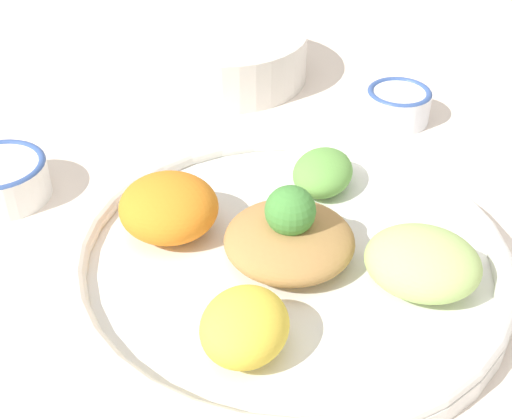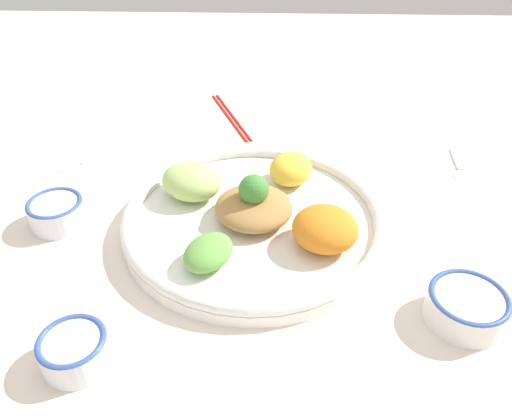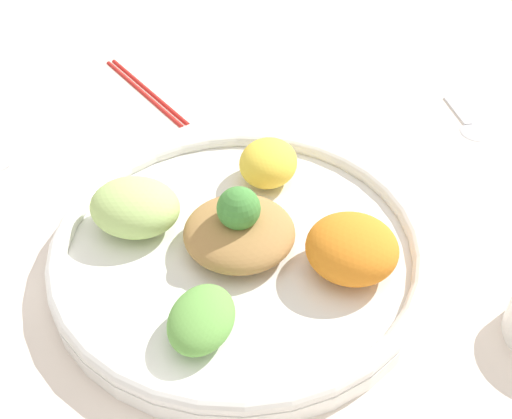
{
  "view_description": "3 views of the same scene",
  "coord_description": "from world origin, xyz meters",
  "px_view_note": "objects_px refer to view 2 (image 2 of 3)",
  "views": [
    {
      "loc": [
        0.48,
        -0.13,
        0.45
      ],
      "look_at": [
        -0.01,
        -0.04,
        0.08
      ],
      "focal_mm": 50.0,
      "sensor_mm": 36.0,
      "label": 1
    },
    {
      "loc": [
        -0.63,
        -0.03,
        0.5
      ],
      "look_at": [
        -0.01,
        -0.01,
        0.04
      ],
      "focal_mm": 35.0,
      "sensor_mm": 36.0,
      "label": 2
    },
    {
      "loc": [
        -0.46,
        0.08,
        0.48
      ],
      "look_at": [
        0.03,
        -0.04,
        0.03
      ],
      "focal_mm": 42.0,
      "sensor_mm": 36.0,
      "label": 3
    }
  ],
  "objects_px": {
    "sauce_bowl_dark": "(74,349)",
    "serving_spoon_main": "(461,169)",
    "chopsticks_pair_near": "(231,116)",
    "salad_platter": "(255,215)",
    "serving_spoon_extra": "(83,162)",
    "rice_bowl_blue": "(56,212)",
    "sauce_bowl_red": "(466,306)"
  },
  "relations": [
    {
      "from": "sauce_bowl_dark",
      "to": "serving_spoon_main",
      "type": "distance_m",
      "value": 0.73
    },
    {
      "from": "chopsticks_pair_near",
      "to": "serving_spoon_main",
      "type": "xyz_separation_m",
      "value": [
        -0.21,
        -0.44,
        -0.0
      ]
    },
    {
      "from": "chopsticks_pair_near",
      "to": "salad_platter",
      "type": "bearing_deg",
      "value": -12.7
    },
    {
      "from": "salad_platter",
      "to": "serving_spoon_extra",
      "type": "bearing_deg",
      "value": 61.33
    },
    {
      "from": "rice_bowl_blue",
      "to": "chopsticks_pair_near",
      "type": "height_order",
      "value": "rice_bowl_blue"
    },
    {
      "from": "rice_bowl_blue",
      "to": "serving_spoon_main",
      "type": "height_order",
      "value": "rice_bowl_blue"
    },
    {
      "from": "salad_platter",
      "to": "sauce_bowl_dark",
      "type": "xyz_separation_m",
      "value": [
        -0.26,
        0.2,
        -0.0
      ]
    },
    {
      "from": "sauce_bowl_red",
      "to": "rice_bowl_blue",
      "type": "bearing_deg",
      "value": 73.24
    },
    {
      "from": "rice_bowl_blue",
      "to": "salad_platter",
      "type": "bearing_deg",
      "value": -89.72
    },
    {
      "from": "rice_bowl_blue",
      "to": "chopsticks_pair_near",
      "type": "distance_m",
      "value": 0.46
    },
    {
      "from": "salad_platter",
      "to": "rice_bowl_blue",
      "type": "height_order",
      "value": "salad_platter"
    },
    {
      "from": "sauce_bowl_red",
      "to": "sauce_bowl_dark",
      "type": "relative_size",
      "value": 1.24
    },
    {
      "from": "salad_platter",
      "to": "sauce_bowl_dark",
      "type": "distance_m",
      "value": 0.33
    },
    {
      "from": "rice_bowl_blue",
      "to": "chopsticks_pair_near",
      "type": "relative_size",
      "value": 0.38
    },
    {
      "from": "salad_platter",
      "to": "sauce_bowl_dark",
      "type": "relative_size",
      "value": 5.09
    },
    {
      "from": "serving_spoon_main",
      "to": "serving_spoon_extra",
      "type": "height_order",
      "value": "same"
    },
    {
      "from": "salad_platter",
      "to": "sauce_bowl_red",
      "type": "bearing_deg",
      "value": -123.05
    },
    {
      "from": "sauce_bowl_dark",
      "to": "serving_spoon_main",
      "type": "height_order",
      "value": "sauce_bowl_dark"
    },
    {
      "from": "chopsticks_pair_near",
      "to": "serving_spoon_main",
      "type": "distance_m",
      "value": 0.49
    },
    {
      "from": "serving_spoon_main",
      "to": "chopsticks_pair_near",
      "type": "bearing_deg",
      "value": 69.7
    },
    {
      "from": "serving_spoon_main",
      "to": "serving_spoon_extra",
      "type": "bearing_deg",
      "value": 94.54
    },
    {
      "from": "chopsticks_pair_near",
      "to": "serving_spoon_extra",
      "type": "height_order",
      "value": "chopsticks_pair_near"
    },
    {
      "from": "sauce_bowl_red",
      "to": "serving_spoon_main",
      "type": "distance_m",
      "value": 0.38
    },
    {
      "from": "sauce_bowl_red",
      "to": "serving_spoon_extra",
      "type": "xyz_separation_m",
      "value": [
        0.36,
        0.61,
        -0.02
      ]
    },
    {
      "from": "salad_platter",
      "to": "serving_spoon_extra",
      "type": "relative_size",
      "value": 3.39
    },
    {
      "from": "salad_platter",
      "to": "chopsticks_pair_near",
      "type": "bearing_deg",
      "value": 9.84
    },
    {
      "from": "chopsticks_pair_near",
      "to": "serving_spoon_main",
      "type": "height_order",
      "value": "chopsticks_pair_near"
    },
    {
      "from": "rice_bowl_blue",
      "to": "sauce_bowl_dark",
      "type": "relative_size",
      "value": 1.08
    },
    {
      "from": "salad_platter",
      "to": "serving_spoon_extra",
      "type": "distance_m",
      "value": 0.38
    },
    {
      "from": "sauce_bowl_dark",
      "to": "serving_spoon_extra",
      "type": "bearing_deg",
      "value": 16.72
    },
    {
      "from": "rice_bowl_blue",
      "to": "sauce_bowl_dark",
      "type": "bearing_deg",
      "value": -156.33
    },
    {
      "from": "sauce_bowl_dark",
      "to": "serving_spoon_main",
      "type": "relative_size",
      "value": 0.66
    }
  ]
}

